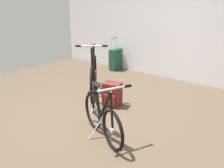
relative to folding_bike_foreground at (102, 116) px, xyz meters
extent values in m
plane|color=brown|center=(-0.39, 0.28, -0.30)|extent=(6.84, 6.84, 0.00)
cube|color=silver|center=(-0.39, 2.95, 1.08)|extent=(6.84, 0.10, 2.76)
torus|color=black|center=(0.27, -0.12, -0.05)|extent=(0.48, 0.24, 0.51)
cylinder|color=#B7B7BC|center=(0.27, -0.12, -0.05)|extent=(0.07, 0.07, 0.06)
torus|color=black|center=(-0.27, 0.12, -0.05)|extent=(0.48, 0.24, 0.51)
cylinder|color=#B7B7BC|center=(-0.27, 0.12, -0.05)|extent=(0.07, 0.07, 0.06)
cylinder|color=black|center=(-0.16, 0.07, -0.05)|extent=(0.22, 0.12, 0.05)
cylinder|color=black|center=(0.08, -0.04, 0.18)|extent=(0.34, 0.18, 0.49)
cylinder|color=black|center=(-0.11, 0.05, 0.15)|extent=(0.13, 0.08, 0.43)
cylinder|color=black|center=(-0.16, 0.07, -0.05)|extent=(0.21, 0.11, 0.04)
cylinder|color=black|center=(0.25, -0.11, 0.18)|extent=(0.08, 0.06, 0.46)
cylinder|color=black|center=(-0.21, 0.09, 0.16)|extent=(0.15, 0.08, 0.41)
ellipsoid|color=black|center=(-0.15, 0.06, 0.38)|extent=(0.24, 0.17, 0.05)
cylinder|color=#B7B7BC|center=(0.23, -0.10, 0.43)|extent=(0.03, 0.03, 0.04)
cylinder|color=#B7B7BC|center=(0.23, -0.10, 0.45)|extent=(0.20, 0.41, 0.03)
cylinder|color=black|center=(0.14, -0.30, 0.45)|extent=(0.07, 0.10, 0.04)
cylinder|color=black|center=(0.31, 0.10, 0.45)|extent=(0.07, 0.10, 0.04)
cylinder|color=#B7B7BC|center=(-0.06, 0.03, -0.06)|extent=(0.13, 0.07, 0.14)
cylinder|color=#B7B7BC|center=(-0.06, -0.07, -0.18)|extent=(0.09, 0.18, 0.24)
torus|color=black|center=(-0.86, 0.74, 0.04)|extent=(0.47, 0.55, 0.68)
cylinder|color=#B7B7BC|center=(-0.86, 0.74, 0.04)|extent=(0.08, 0.08, 0.06)
torus|color=black|center=(-1.36, 1.34, 0.04)|extent=(0.47, 0.55, 0.68)
cylinder|color=#B7B7BC|center=(-1.36, 1.34, 0.04)|extent=(0.08, 0.08, 0.06)
cylinder|color=black|center=(-1.27, 1.22, 0.03)|extent=(0.22, 0.25, 0.05)
cylinder|color=black|center=(-1.04, 0.95, 0.34)|extent=(0.33, 0.38, 0.65)
cylinder|color=black|center=(-1.21, 1.16, 0.30)|extent=(0.13, 0.15, 0.57)
cylinder|color=black|center=(-1.27, 1.22, 0.03)|extent=(0.21, 0.25, 0.04)
cylinder|color=black|center=(-0.88, 0.76, 0.35)|extent=(0.08, 0.09, 0.61)
cylinder|color=black|center=(-1.31, 1.27, 0.31)|extent=(0.14, 0.16, 0.55)
ellipsoid|color=black|center=(-1.25, 1.20, 0.60)|extent=(0.21, 0.23, 0.05)
cylinder|color=#B7B7BC|center=(-0.90, 0.78, 0.67)|extent=(0.03, 0.03, 0.04)
cylinder|color=#B7B7BC|center=(-0.90, 0.78, 0.69)|extent=(0.35, 0.30, 0.03)
cylinder|color=black|center=(-1.07, 0.64, 0.69)|extent=(0.09, 0.09, 0.04)
cylinder|color=black|center=(-0.73, 0.92, 0.69)|extent=(0.09, 0.09, 0.04)
cylinder|color=#B7B7BC|center=(-1.17, 1.11, 0.02)|extent=(0.10, 0.12, 0.14)
cylinder|color=#B7B7BC|center=(-1.21, 1.01, -0.15)|extent=(0.16, 0.14, 0.31)
cube|color=#19472D|center=(-1.89, 2.69, -0.02)|extent=(0.20, 0.37, 0.52)
cylinder|color=#B7B7BC|center=(-1.93, 2.57, 0.38)|extent=(0.02, 0.02, 0.28)
cylinder|color=#B7B7BC|center=(-1.94, 2.80, 0.38)|extent=(0.02, 0.02, 0.28)
cylinder|color=#19472D|center=(-1.93, 2.69, 0.52)|extent=(0.03, 0.23, 0.02)
cylinder|color=black|center=(-1.83, 2.57, -0.28)|extent=(0.04, 0.02, 0.04)
cylinder|color=black|center=(-1.84, 2.82, -0.28)|extent=(0.04, 0.02, 0.04)
cube|color=maroon|center=(-0.53, 0.86, -0.10)|extent=(0.34, 0.28, 0.40)
cube|color=maroon|center=(-0.49, 0.74, -0.16)|extent=(0.20, 0.08, 0.18)
camera|label=1|loc=(1.78, -2.00, 1.37)|focal=37.63mm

